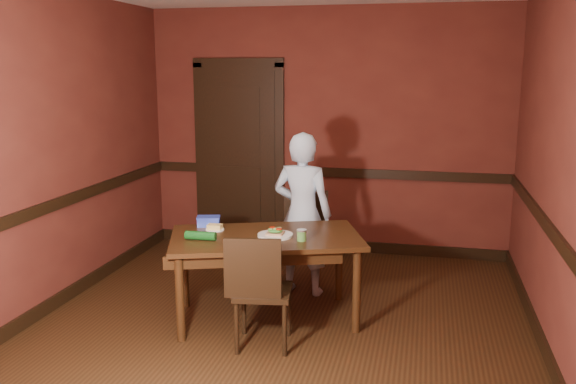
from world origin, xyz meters
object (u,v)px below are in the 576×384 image
at_px(person, 302,214).
at_px(sandwich_plate, 275,234).
at_px(food_tub, 209,221).
at_px(chair_far, 298,241).
at_px(cheese_saucer, 215,228).
at_px(dining_table, 266,277).
at_px(chair_near, 263,289).
at_px(sauce_jar, 302,235).

distance_m(person, sandwich_plate, 0.68).
relative_size(person, food_tub, 6.62).
bearing_deg(chair_far, cheese_saucer, -139.66).
relative_size(person, cheese_saucer, 9.45).
relative_size(dining_table, person, 1.02).
height_order(chair_near, cheese_saucer, chair_near).
xyz_separation_m(sandwich_plate, cheese_saucer, (-0.54, 0.07, -0.00)).
height_order(chair_far, person, person).
height_order(person, food_tub, person).
distance_m(chair_far, cheese_saucer, 0.95).
height_order(sandwich_plate, cheese_saucer, sandwich_plate).
xyz_separation_m(sandwich_plate, sauce_jar, (0.23, -0.08, 0.03)).
xyz_separation_m(person, food_tub, (-0.72, -0.48, 0.01)).
bearing_deg(cheese_saucer, sauce_jar, -11.16).
distance_m(sauce_jar, food_tub, 0.91).
bearing_deg(chair_far, dining_table, -108.84).
relative_size(chair_far, food_tub, 4.00).
xyz_separation_m(sauce_jar, food_tub, (-0.87, 0.27, -0.00)).
distance_m(chair_far, sandwich_plate, 0.83).
bearing_deg(cheese_saucer, chair_far, 51.55).
distance_m(chair_near, sandwich_plate, 0.56).
bearing_deg(dining_table, sandwich_plate, -24.79).
bearing_deg(cheese_saucer, food_tub, 129.76).
xyz_separation_m(sandwich_plate, food_tub, (-0.64, 0.19, 0.02)).
bearing_deg(cheese_saucer, sandwich_plate, -7.81).
distance_m(chair_far, sauce_jar, 0.94).
bearing_deg(chair_far, chair_near, -101.13).
height_order(dining_table, chair_far, chair_far).
xyz_separation_m(chair_near, sandwich_plate, (-0.02, 0.47, 0.30)).
bearing_deg(food_tub, cheese_saucer, -65.67).
xyz_separation_m(chair_near, person, (0.06, 1.14, 0.31)).
height_order(sauce_jar, cheese_saucer, sauce_jar).
xyz_separation_m(chair_near, food_tub, (-0.66, 0.66, 0.32)).
relative_size(dining_table, chair_near, 1.74).
relative_size(dining_table, sandwich_plate, 5.34).
relative_size(chair_far, chair_near, 1.03).
height_order(person, sauce_jar, person).
bearing_deg(cheese_saucer, dining_table, -8.26).
relative_size(chair_far, person, 0.60).
bearing_deg(sauce_jar, chair_near, -118.04).
height_order(chair_far, sandwich_plate, chair_far).
distance_m(chair_far, food_tub, 0.94).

